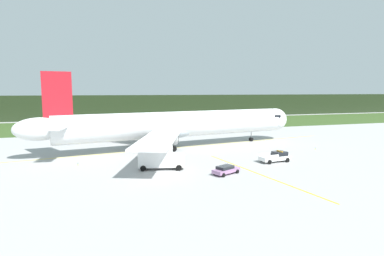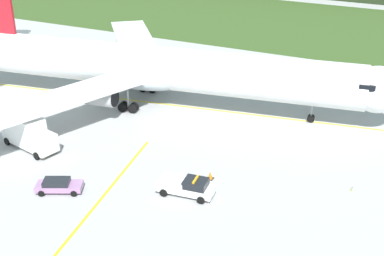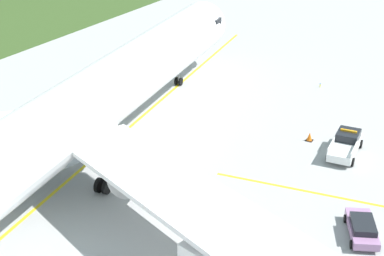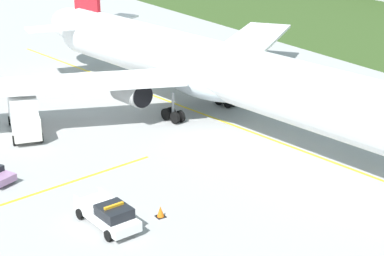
{
  "view_description": "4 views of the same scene",
  "coord_description": "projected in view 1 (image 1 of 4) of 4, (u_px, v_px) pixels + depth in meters",
  "views": [
    {
      "loc": [
        -21.02,
        -60.81,
        12.36
      ],
      "look_at": [
        -1.33,
        2.45,
        4.42
      ],
      "focal_mm": 29.08,
      "sensor_mm": 36.0,
      "label": 1
    },
    {
      "loc": [
        27.65,
        -52.95,
        27.97
      ],
      "look_at": [
        4.92,
        -5.11,
        2.32
      ],
      "focal_mm": 49.32,
      "sensor_mm": 36.0,
      "label": 2
    },
    {
      "loc": [
        -38.69,
        -26.63,
        24.89
      ],
      "look_at": [
        -0.29,
        -3.86,
        3.68
      ],
      "focal_mm": 56.04,
      "sensor_mm": 36.0,
      "label": 3
    },
    {
      "loc": [
        43.82,
        -29.88,
        21.42
      ],
      "look_at": [
        2.75,
        -3.68,
        3.05
      ],
      "focal_mm": 59.11,
      "sensor_mm": 36.0,
      "label": 4
    }
  ],
  "objects": [
    {
      "name": "apron_cone",
      "position": [
        269.0,
        155.0,
        58.0
      ],
      "size": [
        0.66,
        0.66,
        0.82
      ],
      "color": "black",
      "rests_on": "ground"
    },
    {
      "name": "taxiway_edge_light_west",
      "position": [
        78.0,
        164.0,
        51.64
      ],
      "size": [
        0.12,
        0.12,
        0.46
      ],
      "color": "yellow",
      "rests_on": "ground"
    },
    {
      "name": "staff_car",
      "position": [
        226.0,
        170.0,
        46.26
      ],
      "size": [
        4.78,
        3.48,
        1.3
      ],
      "color": "#9E709E",
      "rests_on": "ground"
    },
    {
      "name": "distant_tree_line",
      "position": [
        144.0,
        107.0,
        141.32
      ],
      "size": [
        288.0,
        4.62,
        10.45
      ],
      "primitive_type": "cube",
      "color": "#202E18",
      "rests_on": "ground"
    },
    {
      "name": "ground",
      "position": [
        201.0,
        150.0,
        65.32
      ],
      "size": [
        320.0,
        320.0,
        0.0
      ],
      "primitive_type": "plane",
      "color": "#A1A1A1"
    },
    {
      "name": "ops_pickup_truck",
      "position": [
        276.0,
        157.0,
        54.28
      ],
      "size": [
        5.74,
        2.8,
        1.94
      ],
      "color": "white",
      "rests_on": "ground"
    },
    {
      "name": "taxiway_centerline_main",
      "position": [
        179.0,
        147.0,
        68.27
      ],
      "size": [
        81.05,
        12.77,
        0.01
      ],
      "primitive_type": "cube",
      "rotation": [
        0.0,
        0.0,
        0.15
      ],
      "color": "yellow",
      "rests_on": "ground"
    },
    {
      "name": "catering_truck",
      "position": [
        160.0,
        157.0,
        49.12
      ],
      "size": [
        7.63,
        4.08,
        3.95
      ],
      "color": "silver",
      "rests_on": "ground"
    },
    {
      "name": "taxiway_edge_light_east",
      "position": [
        315.0,
        149.0,
        65.56
      ],
      "size": [
        0.12,
        0.12,
        0.47
      ],
      "color": "yellow",
      "rests_on": "ground"
    },
    {
      "name": "airliner",
      "position": [
        176.0,
        125.0,
        67.4
      ],
      "size": [
        61.56,
        47.69,
        15.85
      ],
      "color": "white",
      "rests_on": "ground"
    },
    {
      "name": "grass_verge",
      "position": [
        155.0,
        124.0,
        115.05
      ],
      "size": [
        320.0,
        41.82,
        0.04
      ],
      "primitive_type": "cube",
      "color": "#334C20",
      "rests_on": "ground"
    },
    {
      "name": "taxiway_centerline_spur",
      "position": [
        258.0,
        174.0,
        46.63
      ],
      "size": [
        4.62,
        28.14,
        0.01
      ],
      "primitive_type": "cube",
      "rotation": [
        0.0,
        0.0,
        1.72
      ],
      "color": "yellow",
      "rests_on": "ground"
    }
  ]
}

